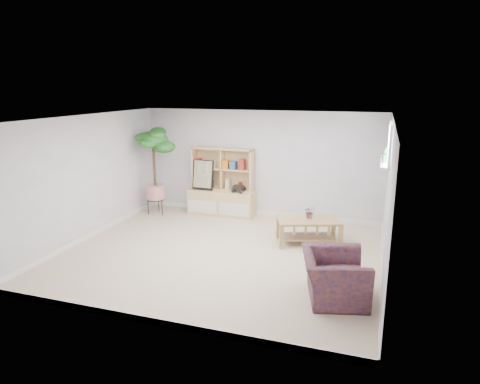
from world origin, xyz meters
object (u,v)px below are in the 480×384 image
(coffee_table, at_px, (309,231))
(floor_tree, at_px, (155,172))
(storage_unit, at_px, (221,182))
(armchair, at_px, (334,273))

(coffee_table, relative_size, floor_tree, 0.58)
(storage_unit, distance_m, floor_tree, 1.55)
(floor_tree, xyz_separation_m, armchair, (4.40, -2.85, -0.63))
(armchair, bearing_deg, storage_unit, 27.59)
(storage_unit, height_order, coffee_table, storage_unit)
(coffee_table, height_order, armchair, armchair)
(storage_unit, relative_size, coffee_table, 1.33)
(floor_tree, distance_m, armchair, 5.28)
(floor_tree, bearing_deg, armchair, -32.91)
(storage_unit, xyz_separation_m, floor_tree, (-1.46, -0.45, 0.24))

